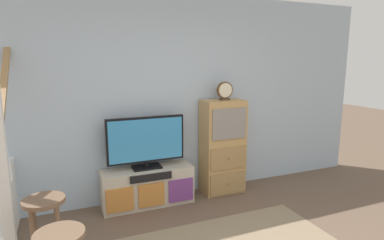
{
  "coord_description": "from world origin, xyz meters",
  "views": [
    {
      "loc": [
        -1.24,
        -1.58,
        1.84
      ],
      "look_at": [
        0.18,
        1.87,
        1.14
      ],
      "focal_mm": 29.67,
      "sensor_mm": 36.0,
      "label": 1
    }
  ],
  "objects": [
    {
      "name": "desk_clock",
      "position": [
        0.79,
        2.19,
        1.44
      ],
      "size": [
        0.23,
        0.08,
        0.25
      ],
      "color": "#4C3823",
      "rests_on": "side_cabinet"
    },
    {
      "name": "bar_stool_far",
      "position": [
        -1.44,
        1.16,
        0.53
      ],
      "size": [
        0.34,
        0.34,
        0.72
      ],
      "color": "brown",
      "rests_on": "ground_plane"
    },
    {
      "name": "side_cabinet",
      "position": [
        0.78,
        2.2,
        0.65
      ],
      "size": [
        0.58,
        0.38,
        1.31
      ],
      "color": "tan",
      "rests_on": "ground_plane"
    },
    {
      "name": "back_wall",
      "position": [
        0.0,
        2.46,
        1.35
      ],
      "size": [
        6.4,
        0.12,
        2.7
      ],
      "primitive_type": "cube",
      "color": "#A8BCD1",
      "rests_on": "ground_plane"
    },
    {
      "name": "television",
      "position": [
        -0.3,
        2.22,
        0.84
      ],
      "size": [
        0.99,
        0.22,
        0.67
      ],
      "color": "black",
      "rests_on": "media_console"
    },
    {
      "name": "media_console",
      "position": [
        -0.3,
        2.19,
        0.24
      ],
      "size": [
        1.16,
        0.38,
        0.49
      ],
      "color": "#BCB29E",
      "rests_on": "ground_plane"
    }
  ]
}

